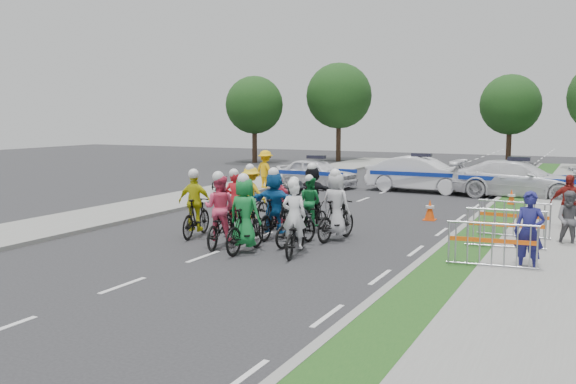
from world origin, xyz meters
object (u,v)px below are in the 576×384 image
at_px(rider_2, 220,219).
at_px(cone_1, 511,198).
at_px(rider_6, 236,211).
at_px(spectator_2, 568,204).
at_px(cone_0, 430,210).
at_px(rider_4, 295,219).
at_px(police_car_2, 518,179).
at_px(rider_9, 280,207).
at_px(barrier_0, 492,247).
at_px(rider_8, 310,210).
at_px(tree_4, 510,105).
at_px(barrier_1, 506,231).
at_px(barrier_2, 514,221).
at_px(spectator_1, 570,220).
at_px(marshal_hiviz, 266,170).
at_px(rider_5, 275,209).
at_px(parked_bike, 218,185).
at_px(tree_0, 254,105).
at_px(rider_3, 196,211).
at_px(rider_10, 251,201).
at_px(police_car_1, 421,174).
at_px(rider_0, 295,230).
at_px(spectator_0, 529,232).
at_px(rider_11, 313,199).
at_px(rider_7, 336,213).
at_px(police_car_0, 316,173).
at_px(tree_3, 339,96).
at_px(rider_1, 245,222).

xyz_separation_m(rider_2, cone_1, (6.10, 11.18, -0.41)).
bearing_deg(rider_6, spectator_2, -160.78).
xyz_separation_m(spectator_2, cone_0, (-4.25, 0.42, -0.54)).
bearing_deg(rider_4, police_car_2, -98.57).
xyz_separation_m(rider_9, barrier_0, (6.78, -2.85, -0.11)).
height_order(rider_8, tree_4, tree_4).
height_order(barrier_1, barrier_2, same).
bearing_deg(spectator_1, barrier_2, 168.06).
bearing_deg(marshal_hiviz, rider_5, 140.82).
distance_m(police_car_2, parked_bike, 12.93).
bearing_deg(tree_0, rider_3, -64.47).
height_order(rider_8, rider_10, rider_10).
distance_m(rider_3, cone_0, 8.01).
xyz_separation_m(police_car_1, tree_0, (-15.47, 12.25, 3.38)).
xyz_separation_m(rider_4, rider_6, (-2.49, 1.04, -0.10)).
xyz_separation_m(marshal_hiviz, barrier_2, (11.87, -7.52, -0.38)).
height_order(rider_10, parked_bike, rider_10).
height_order(rider_0, spectator_0, rider_0).
height_order(rider_3, rider_11, rider_11).
relative_size(rider_4, rider_7, 0.95).
bearing_deg(police_car_2, rider_5, 159.42).
bearing_deg(spectator_1, rider_9, -169.37).
relative_size(police_car_0, cone_0, 5.85).
distance_m(spectator_0, tree_0, 33.96).
relative_size(rider_5, tree_3, 0.28).
bearing_deg(rider_10, barrier_1, 178.65).
xyz_separation_m(rider_4, spectator_2, (6.54, 5.32, 0.15)).
relative_size(rider_4, rider_5, 0.94).
height_order(rider_4, tree_4, tree_4).
relative_size(rider_2, cone_1, 3.01).
relative_size(rider_1, rider_6, 1.06).
distance_m(rider_6, police_car_2, 13.85).
bearing_deg(barrier_1, rider_11, 165.17).
height_order(parked_bike, tree_3, tree_3).
distance_m(rider_0, police_car_1, 14.54).
relative_size(rider_10, police_car_2, 0.36).
xyz_separation_m(spectator_2, parked_bike, (-14.35, 3.20, -0.46)).
distance_m(rider_1, rider_7, 2.92).
bearing_deg(rider_4, marshal_hiviz, -49.02).
bearing_deg(police_car_2, cone_1, -176.05).
xyz_separation_m(police_car_0, spectator_2, (11.59, -7.73, 0.18)).
bearing_deg(spectator_0, spectator_2, 94.87).
xyz_separation_m(rider_6, rider_8, (2.01, 1.02, 0.02)).
bearing_deg(rider_2, police_car_0, -88.56).
relative_size(rider_5, spectator_2, 1.17).
bearing_deg(rider_8, parked_bike, -30.28).
relative_size(rider_0, rider_1, 0.98).
relative_size(marshal_hiviz, cone_1, 2.67).
bearing_deg(police_car_0, rider_4, -150.26).
relative_size(rider_0, rider_10, 1.02).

